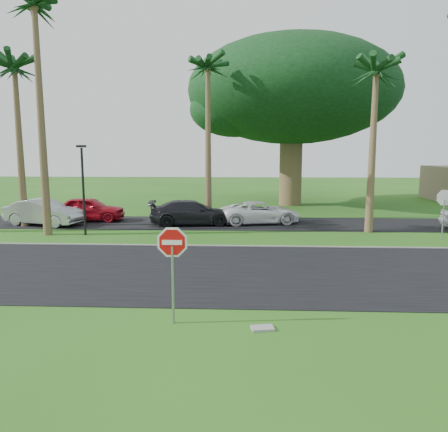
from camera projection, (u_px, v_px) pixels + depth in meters
ground at (173, 286)px, 14.10m from camera, size 120.00×120.00×0.00m
road at (182, 270)px, 16.08m from camera, size 120.00×8.00×0.02m
parking_strip at (207, 223)px, 26.45m from camera, size 120.00×5.00×0.02m
curb at (194, 246)px, 20.08m from camera, size 120.00×0.12×0.06m
stop_sign_near at (172, 255)px, 10.86m from camera, size 1.05×0.07×2.62m
stop_sign_far at (444, 204)px, 21.19m from camera, size 1.05×0.07×2.62m
palm_left_mid at (15, 72)px, 24.18m from camera, size 5.00×5.00×10.00m
palm_left_near at (34, 11)px, 21.23m from camera, size 5.00×5.00×12.50m
palm_center at (208, 71)px, 26.58m from camera, size 5.00×5.00×10.50m
palm_right_near at (376, 75)px, 22.36m from camera, size 5.00×5.00×9.50m
canopy_tree at (292, 92)px, 34.24m from camera, size 16.50×16.50×13.12m
streetlight_right at (83, 184)px, 22.39m from camera, size 0.45×0.25×4.64m
car_silver at (44, 213)px, 25.62m from camera, size 4.86×2.62×1.52m
car_red at (89, 209)px, 27.19m from camera, size 4.47×1.94×1.50m
car_dark at (192, 213)px, 25.76m from camera, size 5.20×2.64×1.45m
car_minivan at (261, 213)px, 26.26m from camera, size 5.09×3.07×1.32m
utility_slab at (262, 328)px, 10.71m from camera, size 0.61×0.45×0.06m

